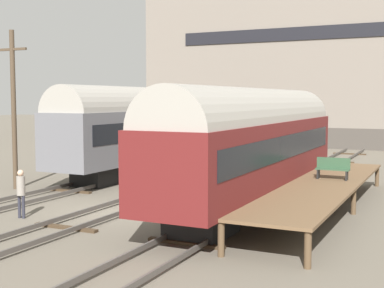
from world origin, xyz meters
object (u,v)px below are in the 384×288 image
person_worker (21,189)px  bench (333,168)px  train_car_grey (151,124)px  train_car_maroon (254,140)px  utility_pole (14,107)px

person_worker → bench: bearing=37.0°
bench → person_worker: bench is taller
train_car_grey → bench: (12.24, -5.75, -1.37)m
train_car_maroon → person_worker: 9.39m
train_car_grey → utility_pole: utility_pole is taller
person_worker → utility_pole: utility_pole is taller
train_car_maroon → utility_pole: utility_pole is taller
train_car_maroon → utility_pole: (-12.33, -0.76, 1.29)m
utility_pole → person_worker: bearing=-44.3°
train_car_grey → person_worker: train_car_grey is taller
bench → utility_pole: utility_pole is taller
bench → train_car_grey: bearing=154.8°
train_car_grey → person_worker: (2.10, -13.39, -1.86)m
train_car_maroon → bench: size_ratio=11.19×
bench → utility_pole: size_ratio=0.18×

